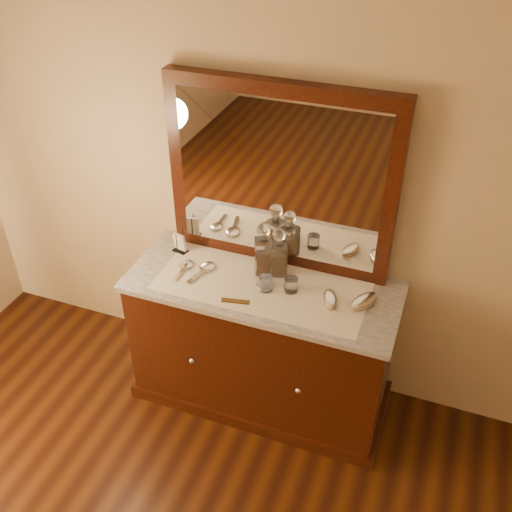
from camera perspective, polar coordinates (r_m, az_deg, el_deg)
name	(u,v)px	position (r m, az deg, el deg)	size (l,w,h in m)	color
dresser_cabinet	(262,345)	(3.34, 0.61, -8.70)	(1.40, 0.55, 0.82)	black
dresser_plinth	(262,389)	(3.61, 0.57, -12.89)	(1.46, 0.59, 0.08)	black
knob_left	(192,361)	(3.21, -6.28, -10.16)	(0.04, 0.04, 0.04)	silver
knob_right	(298,391)	(3.06, 4.16, -13.02)	(0.04, 0.04, 0.04)	silver
marble_top	(263,286)	(3.05, 0.66, -3.00)	(1.44, 0.59, 0.03)	silver
mirror_frame	(280,178)	(2.96, 2.35, 7.60)	(1.20, 0.08, 1.00)	black
mirror_glass	(278,182)	(2.93, 2.14, 7.31)	(1.06, 0.01, 0.86)	white
lace_runner	(261,286)	(3.03, 0.53, -2.98)	(1.10, 0.45, 0.00)	silver
pin_dish	(264,285)	(3.02, 0.82, -2.88)	(0.09, 0.09, 0.02)	silver
comb	(236,301)	(2.93, -2.02, -4.45)	(0.14, 0.03, 0.01)	brown
napkin_rack	(180,243)	(3.28, -7.46, 1.23)	(0.10, 0.07, 0.13)	black
decanter_left	(263,253)	(3.06, 0.73, 0.28)	(0.12, 0.12, 0.30)	brown
decanter_right	(279,257)	(3.05, 2.23, -0.05)	(0.11, 0.11, 0.28)	brown
brush_near	(330,300)	(2.93, 7.27, -4.25)	(0.11, 0.16, 0.04)	tan
brush_far	(364,301)	(2.94, 10.51, -4.40)	(0.15, 0.18, 0.05)	tan
hand_mirror_outer	(185,266)	(3.17, -6.96, -1.02)	(0.08, 0.19, 0.02)	silver
hand_mirror_inner	(205,269)	(3.14, -5.06, -1.25)	(0.11, 0.23, 0.02)	silver
tumblers	(278,284)	(2.98, 2.21, -2.76)	(0.20, 0.11, 0.08)	white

